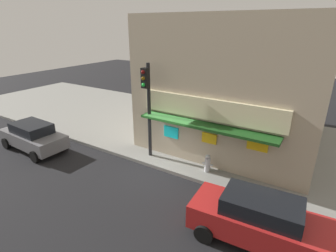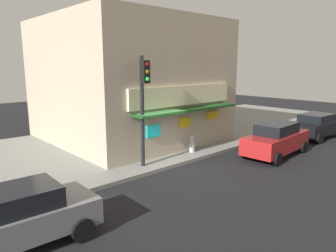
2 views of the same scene
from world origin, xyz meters
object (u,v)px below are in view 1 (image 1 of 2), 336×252
object	(u,v)px
trash_can	(298,178)
parked_car_grey	(33,136)
potted_plant_by_doorway	(170,133)
parked_car_red	(260,220)
pedestrian	(232,145)
traffic_light	(148,99)
fire_hydrant	(208,163)

from	to	relation	value
trash_can	parked_car_grey	distance (m)	13.73
potted_plant_by_doorway	parked_car_red	bearing A→B (deg)	-37.76
trash_can	pedestrian	world-z (taller)	pedestrian
trash_can	potted_plant_by_doorway	xyz separation A→B (m)	(-7.10, 1.09, 0.14)
traffic_light	parked_car_grey	world-z (taller)	traffic_light
pedestrian	traffic_light	bearing A→B (deg)	-157.88
fire_hydrant	potted_plant_by_doorway	xyz separation A→B (m)	(-3.33, 2.02, 0.10)
trash_can	parked_car_red	world-z (taller)	parked_car_red
fire_hydrant	parked_car_grey	distance (m)	9.85
pedestrian	parked_car_grey	bearing A→B (deg)	-157.73
traffic_light	potted_plant_by_doorway	size ratio (longest dim) A/B	5.23
traffic_light	parked_car_red	xyz separation A→B (m)	(6.38, -2.80, -2.41)
parked_car_grey	parked_car_red	world-z (taller)	parked_car_red
trash_can	parked_car_grey	size ratio (longest dim) A/B	0.19
parked_car_grey	fire_hydrant	bearing A→B (deg)	16.07
traffic_light	potted_plant_by_doorway	world-z (taller)	traffic_light
fire_hydrant	potted_plant_by_doorway	world-z (taller)	potted_plant_by_doorway
traffic_light	parked_car_grey	xyz separation A→B (m)	(-6.20, -2.55, -2.47)
parked_car_red	potted_plant_by_doorway	bearing A→B (deg)	142.24
traffic_light	pedestrian	distance (m)	4.74
parked_car_red	parked_car_grey	bearing A→B (deg)	178.86
traffic_light	fire_hydrant	world-z (taller)	traffic_light
parked_car_red	traffic_light	bearing A→B (deg)	156.29
pedestrian	potted_plant_by_doorway	bearing A→B (deg)	171.43
pedestrian	parked_car_red	bearing A→B (deg)	-60.72
parked_car_grey	traffic_light	bearing A→B (deg)	22.37
fire_hydrant	potted_plant_by_doorway	size ratio (longest dim) A/B	0.96
fire_hydrant	pedestrian	distance (m)	1.64
traffic_light	parked_car_red	distance (m)	7.37
fire_hydrant	parked_car_red	xyz separation A→B (m)	(3.11, -2.98, 0.28)
fire_hydrant	parked_car_grey	size ratio (longest dim) A/B	0.21
traffic_light	pedestrian	xyz separation A→B (m)	(3.91, 1.59, -2.15)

